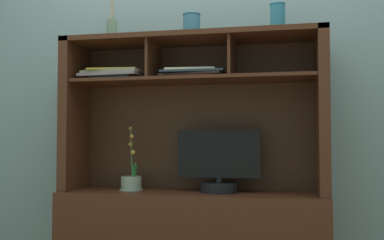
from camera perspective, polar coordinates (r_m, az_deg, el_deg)
The scene contains 9 objects.
back_wall at distance 3.02m, azimuth 1.00°, elevation 7.78°, with size 6.00×0.02×2.80m, color gray.
media_console at distance 2.76m, azimuth 0.03°, elevation -11.26°, with size 1.57×0.48×1.49m.
tv_monitor at distance 2.70m, azimuth 3.40°, elevation -5.77°, with size 0.49×0.22×0.37m.
potted_orchid at distance 2.83m, azimuth -7.62°, elevation -7.65°, with size 0.14×0.14×0.39m.
magazine_stack_left at distance 2.86m, azimuth -9.73°, elevation 5.63°, with size 0.41×0.25×0.06m.
magazine_stack_centre at distance 2.75m, azimuth 0.09°, elevation 5.84°, with size 0.41×0.26×0.05m.
diffuser_bottle at distance 2.94m, azimuth -10.01°, elevation 11.13°, with size 0.07×0.07×0.31m.
ceramic_vase at distance 2.76m, azimuth 10.69°, elevation 12.48°, with size 0.09×0.09×0.17m.
accent_vase at distance 2.80m, azimuth -0.05°, elevation 11.89°, with size 0.11×0.11×0.14m.
Camera 1 is at (0.56, -2.66, 0.86)m, focal length 42.52 mm.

